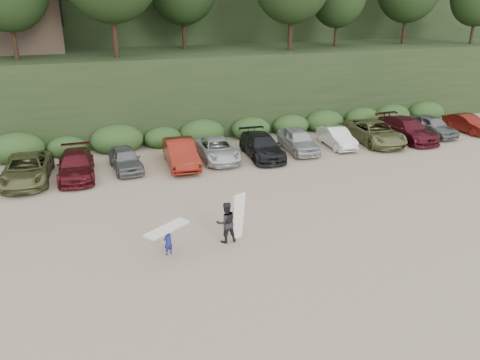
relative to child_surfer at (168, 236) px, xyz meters
name	(u,v)px	position (x,y,z in m)	size (l,w,h in m)	color
ground	(268,227)	(4.86, 0.89, -0.84)	(120.00, 120.00, 0.00)	tan
parked_cars	(243,147)	(7.24, 10.92, -0.08)	(39.95, 5.91, 1.65)	#9E9FA3
child_surfer	(168,236)	(0.00, 0.00, 0.00)	(2.04, 1.59, 1.23)	navy
adult_surfer	(227,222)	(2.64, 0.26, 0.10)	(1.37, 0.75, 2.18)	black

